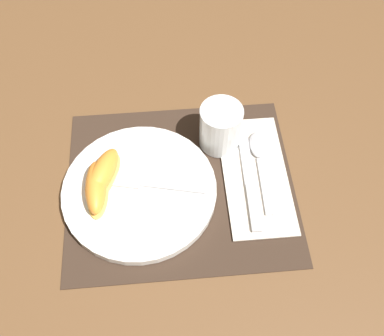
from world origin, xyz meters
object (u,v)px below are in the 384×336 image
Objects in this scene: plate at (140,190)px; knife at (249,177)px; citrus_wedge_0 at (102,175)px; fork at (144,183)px; citrus_wedge_1 at (96,188)px; spoon at (260,155)px; juice_glass at (220,129)px.

plate is 0.20m from knife.
citrus_wedge_0 is at bearing 177.52° from knife.
plate is 2.27× the size of citrus_wedge_0.
fork is (-0.19, -0.00, 0.01)m from knife.
plate is 2.51× the size of citrus_wedge_1.
spoon is at bearing 58.49° from knife.
fork reaches higher than knife.
fork reaches higher than spoon.
citrus_wedge_1 reaches higher than plate.
spoon is at bearing 14.00° from plate.
fork is at bearing -11.34° from citrus_wedge_0.
juice_glass is (0.16, 0.10, 0.03)m from plate.
spoon is 0.22m from fork.
juice_glass is at bearing 32.42° from fork.
spoon is 0.31m from citrus_wedge_1.
knife is 1.88× the size of citrus_wedge_0.
knife is 2.08× the size of citrus_wedge_1.
citrus_wedge_1 is (-0.01, -0.03, -0.00)m from citrus_wedge_0.
plate is 0.08m from citrus_wedge_1.
plate is at bearing -147.02° from juice_glass.
knife is 1.28× the size of spoon.
citrus_wedge_0 reaches higher than knife.
knife is at bearing 0.94° from fork.
spoon is at bearing -32.02° from juice_glass.
fork is 1.56× the size of citrus_wedge_0.
juice_glass is 0.17m from fork.
fork is 0.08m from citrus_wedge_1.
citrus_wedge_0 is 0.03m from citrus_wedge_1.
juice_glass is 0.09m from spoon.
plate is 1.46× the size of fork.
citrus_wedge_1 is (-0.27, -0.01, 0.03)m from knife.
fork is (-0.22, -0.05, 0.01)m from spoon.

